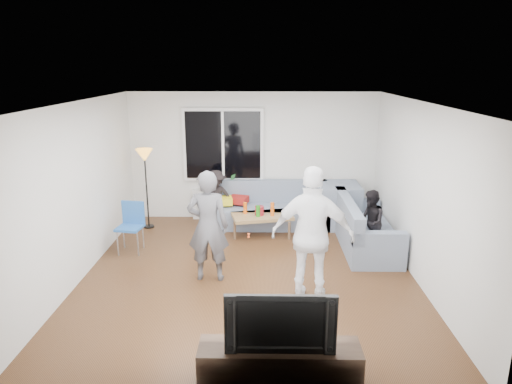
{
  "coord_description": "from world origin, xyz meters",
  "views": [
    {
      "loc": [
        0.23,
        -6.42,
        3.1
      ],
      "look_at": [
        0.1,
        0.6,
        1.15
      ],
      "focal_mm": 32.11,
      "sensor_mm": 36.0,
      "label": 1
    }
  ],
  "objects_px": {
    "coffee_table": "(262,225)",
    "floor_lamp": "(147,189)",
    "sofa_back_section": "(270,205)",
    "tv_console": "(279,366)",
    "player_right": "(313,236)",
    "television": "(280,319)",
    "spectator_back": "(216,198)",
    "sofa_right_section": "(367,224)",
    "spectator_right": "(370,222)",
    "player_left": "(208,226)",
    "side_chair": "(130,228)"
  },
  "relations": [
    {
      "from": "spectator_back",
      "to": "sofa_back_section",
      "type": "bearing_deg",
      "value": 3.15
    },
    {
      "from": "spectator_back",
      "to": "coffee_table",
      "type": "bearing_deg",
      "value": -27.67
    },
    {
      "from": "television",
      "to": "side_chair",
      "type": "bearing_deg",
      "value": 126.03
    },
    {
      "from": "sofa_back_section",
      "to": "player_right",
      "type": "bearing_deg",
      "value": -80.18
    },
    {
      "from": "sofa_right_section",
      "to": "side_chair",
      "type": "xyz_separation_m",
      "value": [
        -4.07,
        -0.28,
        0.01
      ]
    },
    {
      "from": "side_chair",
      "to": "coffee_table",
      "type": "bearing_deg",
      "value": 29.89
    },
    {
      "from": "spectator_right",
      "to": "tv_console",
      "type": "distance_m",
      "value": 3.78
    },
    {
      "from": "side_chair",
      "to": "tv_console",
      "type": "bearing_deg",
      "value": -45.14
    },
    {
      "from": "television",
      "to": "floor_lamp",
      "type": "bearing_deg",
      "value": 117.97
    },
    {
      "from": "sofa_back_section",
      "to": "spectator_back",
      "type": "xyz_separation_m",
      "value": [
        -1.07,
        0.03,
        0.13
      ]
    },
    {
      "from": "sofa_right_section",
      "to": "tv_console",
      "type": "height_order",
      "value": "sofa_right_section"
    },
    {
      "from": "player_right",
      "to": "tv_console",
      "type": "relative_size",
      "value": 1.16
    },
    {
      "from": "player_left",
      "to": "tv_console",
      "type": "bearing_deg",
      "value": 113.0
    },
    {
      "from": "side_chair",
      "to": "sofa_back_section",
      "type": "bearing_deg",
      "value": 39.37
    },
    {
      "from": "sofa_back_section",
      "to": "tv_console",
      "type": "relative_size",
      "value": 1.44
    },
    {
      "from": "side_chair",
      "to": "tv_console",
      "type": "height_order",
      "value": "side_chair"
    },
    {
      "from": "sofa_right_section",
      "to": "spectator_right",
      "type": "distance_m",
      "value": 0.27
    },
    {
      "from": "sofa_back_section",
      "to": "television",
      "type": "distance_m",
      "value": 4.78
    },
    {
      "from": "spectator_back",
      "to": "player_left",
      "type": "bearing_deg",
      "value": -82.03
    },
    {
      "from": "coffee_table",
      "to": "floor_lamp",
      "type": "xyz_separation_m",
      "value": [
        -2.24,
        0.38,
        0.58
      ]
    },
    {
      "from": "spectator_back",
      "to": "television",
      "type": "xyz_separation_m",
      "value": [
        1.11,
        -4.8,
        0.19
      ]
    },
    {
      "from": "coffee_table",
      "to": "spectator_right",
      "type": "distance_m",
      "value": 2.03
    },
    {
      "from": "player_left",
      "to": "floor_lamp",
      "type": "bearing_deg",
      "value": -56.2
    },
    {
      "from": "side_chair",
      "to": "television",
      "type": "bearing_deg",
      "value": -45.14
    },
    {
      "from": "player_left",
      "to": "player_right",
      "type": "bearing_deg",
      "value": 157.8
    },
    {
      "from": "side_chair",
      "to": "player_right",
      "type": "bearing_deg",
      "value": -19.94
    },
    {
      "from": "sofa_right_section",
      "to": "spectator_back",
      "type": "height_order",
      "value": "spectator_back"
    },
    {
      "from": "floor_lamp",
      "to": "player_right",
      "type": "height_order",
      "value": "player_right"
    },
    {
      "from": "player_right",
      "to": "television",
      "type": "bearing_deg",
      "value": 85.86
    },
    {
      "from": "tv_console",
      "to": "player_left",
      "type": "bearing_deg",
      "value": 112.45
    },
    {
      "from": "player_left",
      "to": "spectator_right",
      "type": "distance_m",
      "value": 2.82
    },
    {
      "from": "floor_lamp",
      "to": "spectator_back",
      "type": "xyz_separation_m",
      "value": [
        1.33,
        0.21,
        -0.22
      ]
    },
    {
      "from": "player_right",
      "to": "spectator_back",
      "type": "bearing_deg",
      "value": -51.1
    },
    {
      "from": "player_right",
      "to": "tv_console",
      "type": "xyz_separation_m",
      "value": [
        -0.48,
        -1.75,
        -0.71
      ]
    },
    {
      "from": "spectator_back",
      "to": "television",
      "type": "height_order",
      "value": "spectator_back"
    },
    {
      "from": "coffee_table",
      "to": "player_right",
      "type": "bearing_deg",
      "value": -74.61
    },
    {
      "from": "floor_lamp",
      "to": "side_chair",
      "type": "bearing_deg",
      "value": -90.0
    },
    {
      "from": "spectator_right",
      "to": "player_left",
      "type": "bearing_deg",
      "value": -67.18
    },
    {
      "from": "coffee_table",
      "to": "player_left",
      "type": "bearing_deg",
      "value": -112.77
    },
    {
      "from": "side_chair",
      "to": "tv_console",
      "type": "distance_m",
      "value": 4.15
    },
    {
      "from": "sofa_back_section",
      "to": "player_left",
      "type": "xyz_separation_m",
      "value": [
        -0.94,
        -2.41,
        0.41
      ]
    },
    {
      "from": "sofa_back_section",
      "to": "sofa_right_section",
      "type": "height_order",
      "value": "same"
    },
    {
      "from": "floor_lamp",
      "to": "player_left",
      "type": "distance_m",
      "value": 2.67
    },
    {
      "from": "floor_lamp",
      "to": "spectator_back",
      "type": "relative_size",
      "value": 1.4
    },
    {
      "from": "sofa_right_section",
      "to": "floor_lamp",
      "type": "distance_m",
      "value": 4.2
    },
    {
      "from": "sofa_back_section",
      "to": "television",
      "type": "relative_size",
      "value": 2.17
    },
    {
      "from": "sofa_right_section",
      "to": "floor_lamp",
      "type": "bearing_deg",
      "value": 76.76
    },
    {
      "from": "coffee_table",
      "to": "side_chair",
      "type": "xyz_separation_m",
      "value": [
        -2.24,
        -0.86,
        0.23
      ]
    },
    {
      "from": "coffee_table",
      "to": "player_left",
      "type": "height_order",
      "value": "player_left"
    },
    {
      "from": "side_chair",
      "to": "television",
      "type": "height_order",
      "value": "television"
    }
  ]
}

